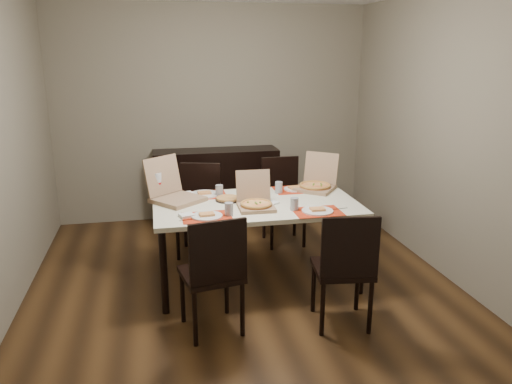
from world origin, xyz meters
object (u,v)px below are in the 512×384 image
(chair_near_left, at_px, (214,271))
(chair_near_right, at_px, (345,265))
(pizza_box_center, at_px, (256,202))
(soda_bottle, at_px, (157,186))
(dining_table, at_px, (256,210))
(dip_bowl, at_px, (259,195))
(chair_far_right, at_px, (282,196))
(sideboard, at_px, (217,186))
(chair_far_left, at_px, (199,205))

(chair_near_left, xyz_separation_m, chair_near_right, (0.97, -0.11, 0.00))
(chair_near_left, xyz_separation_m, pizza_box_center, (0.45, 0.68, 0.29))
(chair_near_right, bearing_deg, soda_bottle, 137.17)
(dining_table, xyz_separation_m, dip_bowl, (0.07, 0.20, 0.08))
(chair_near_left, bearing_deg, chair_far_right, 61.05)
(sideboard, height_order, chair_near_right, chair_near_right)
(pizza_box_center, bearing_deg, chair_near_right, -56.88)
(sideboard, bearing_deg, soda_bottle, -116.64)
(pizza_box_center, bearing_deg, soda_bottle, 151.32)
(sideboard, bearing_deg, pizza_box_center, -87.01)
(chair_far_right, xyz_separation_m, dip_bowl, (-0.42, -0.74, 0.25))
(chair_far_left, height_order, pizza_box_center, pizza_box_center)
(sideboard, distance_m, chair_near_right, 2.76)
(chair_near_right, bearing_deg, chair_far_right, 89.77)
(chair_near_left, relative_size, chair_near_right, 1.00)
(chair_near_left, bearing_deg, chair_near_right, -6.40)
(chair_far_left, distance_m, pizza_box_center, 1.07)
(soda_bottle, bearing_deg, dining_table, -19.82)
(sideboard, distance_m, dining_table, 1.77)
(sideboard, relative_size, chair_near_right, 1.61)
(dining_table, bearing_deg, soda_bottle, 160.18)
(dip_bowl, height_order, soda_bottle, soda_bottle)
(chair_far_left, distance_m, dip_bowl, 0.83)
(dining_table, height_order, pizza_box_center, pizza_box_center)
(chair_far_right, bearing_deg, dip_bowl, -119.65)
(dining_table, height_order, chair_near_right, chair_near_right)
(pizza_box_center, relative_size, soda_bottle, 1.18)
(chair_far_right, height_order, dip_bowl, chair_far_right)
(chair_far_left, bearing_deg, chair_near_left, -91.80)
(chair_near_right, bearing_deg, dining_table, 117.36)
(dining_table, relative_size, soda_bottle, 6.20)
(chair_near_right, xyz_separation_m, dip_bowl, (-0.42, 1.13, 0.25))
(sideboard, bearing_deg, chair_near_right, -77.09)
(chair_near_right, xyz_separation_m, soda_bottle, (-1.34, 1.24, 0.36))
(pizza_box_center, bearing_deg, chair_near_left, -123.51)
(pizza_box_center, bearing_deg, chair_far_left, 112.85)
(sideboard, xyz_separation_m, soda_bottle, (-0.72, -1.44, 0.42))
(dining_table, relative_size, chair_far_right, 1.94)
(chair_near_left, xyz_separation_m, chair_far_right, (0.98, 1.76, 0.00))
(chair_near_left, height_order, chair_far_left, same)
(chair_near_left, relative_size, pizza_box_center, 2.71)
(dining_table, distance_m, pizza_box_center, 0.19)
(soda_bottle, bearing_deg, dip_bowl, -6.90)
(dining_table, height_order, chair_far_right, chair_far_right)
(chair_far_left, relative_size, chair_far_right, 1.00)
(chair_near_left, distance_m, chair_near_right, 0.97)
(dip_bowl, xyz_separation_m, soda_bottle, (-0.92, 0.11, 0.11))
(chair_near_right, distance_m, chair_far_left, 1.97)
(pizza_box_center, distance_m, soda_bottle, 0.94)
(chair_near_right, height_order, soda_bottle, soda_bottle)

